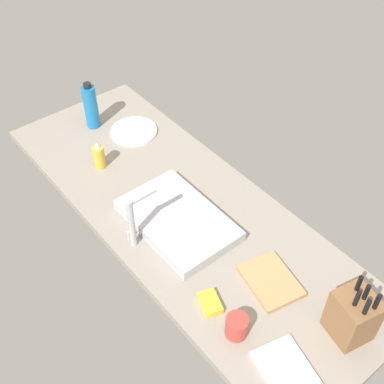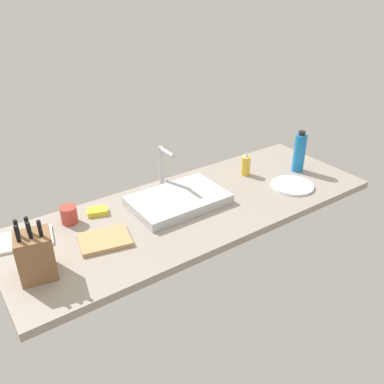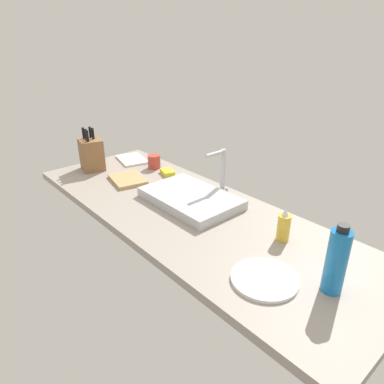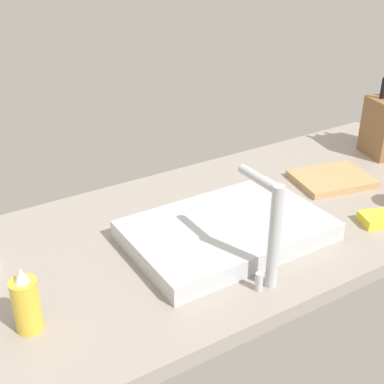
{
  "view_description": "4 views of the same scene",
  "coord_description": "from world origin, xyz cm",
  "px_view_note": "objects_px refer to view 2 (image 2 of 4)",
  "views": [
    {
      "loc": [
        -107.1,
        81.33,
        146.12
      ],
      "look_at": [
        -3.1,
        -2.81,
        13.38
      ],
      "focal_mm": 46.38,
      "sensor_mm": 36.0,
      "label": 1
    },
    {
      "loc": [
        -95.93,
        -135.41,
        102.97
      ],
      "look_at": [
        1.34,
        4.29,
        8.6
      ],
      "focal_mm": 38.25,
      "sensor_mm": 36.0,
      "label": 2
    },
    {
      "loc": [
        103.6,
        -88.66,
        75.46
      ],
      "look_at": [
        -0.35,
        2.64,
        11.65
      ],
      "focal_mm": 32.37,
      "sensor_mm": 36.0,
      "label": 3
    },
    {
      "loc": [
        55.2,
        88.67,
        69.83
      ],
      "look_at": [
        -2.41,
        -4.3,
        11.8
      ],
      "focal_mm": 49.32,
      "sensor_mm": 36.0,
      "label": 4
    }
  ],
  "objects_px": {
    "sink_basin": "(178,200)",
    "water_bottle": "(299,153)",
    "knife_block": "(36,255)",
    "dish_towel": "(26,239)",
    "dish_sponge": "(97,211)",
    "dinner_plate": "(293,185)",
    "soap_bottle": "(246,165)",
    "faucet": "(163,165)",
    "cutting_board": "(105,240)",
    "coffee_mug": "(69,215)"
  },
  "relations": [
    {
      "from": "dish_sponge",
      "to": "coffee_mug",
      "type": "bearing_deg",
      "value": 179.11
    },
    {
      "from": "dish_sponge",
      "to": "water_bottle",
      "type": "bearing_deg",
      "value": -10.88
    },
    {
      "from": "knife_block",
      "to": "coffee_mug",
      "type": "distance_m",
      "value": 0.36
    },
    {
      "from": "dinner_plate",
      "to": "coffee_mug",
      "type": "xyz_separation_m",
      "value": [
        -1.06,
        0.33,
        0.03
      ]
    },
    {
      "from": "knife_block",
      "to": "cutting_board",
      "type": "relative_size",
      "value": 1.16
    },
    {
      "from": "faucet",
      "to": "coffee_mug",
      "type": "relative_size",
      "value": 2.88
    },
    {
      "from": "water_bottle",
      "to": "dish_sponge",
      "type": "bearing_deg",
      "value": 169.12
    },
    {
      "from": "dinner_plate",
      "to": "dish_towel",
      "type": "xyz_separation_m",
      "value": [
        -1.26,
        0.3,
        0.0
      ]
    },
    {
      "from": "sink_basin",
      "to": "coffee_mug",
      "type": "distance_m",
      "value": 0.5
    },
    {
      "from": "sink_basin",
      "to": "dish_sponge",
      "type": "bearing_deg",
      "value": 158.78
    },
    {
      "from": "water_bottle",
      "to": "dinner_plate",
      "type": "height_order",
      "value": "water_bottle"
    },
    {
      "from": "sink_basin",
      "to": "water_bottle",
      "type": "height_order",
      "value": "water_bottle"
    },
    {
      "from": "soap_bottle",
      "to": "knife_block",
      "type": "bearing_deg",
      "value": -170.6
    },
    {
      "from": "faucet",
      "to": "knife_block",
      "type": "distance_m",
      "value": 0.79
    },
    {
      "from": "soap_bottle",
      "to": "dish_sponge",
      "type": "distance_m",
      "value": 0.83
    },
    {
      "from": "dish_towel",
      "to": "dish_sponge",
      "type": "height_order",
      "value": "dish_sponge"
    },
    {
      "from": "dinner_plate",
      "to": "soap_bottle",
      "type": "bearing_deg",
      "value": 113.4
    },
    {
      "from": "cutting_board",
      "to": "sink_basin",
      "type": "bearing_deg",
      "value": 11.36
    },
    {
      "from": "knife_block",
      "to": "dish_towel",
      "type": "height_order",
      "value": "knife_block"
    },
    {
      "from": "dish_sponge",
      "to": "soap_bottle",
      "type": "bearing_deg",
      "value": -5.69
    },
    {
      "from": "sink_basin",
      "to": "dish_towel",
      "type": "distance_m",
      "value": 0.69
    },
    {
      "from": "dinner_plate",
      "to": "faucet",
      "type": "bearing_deg",
      "value": 146.71
    },
    {
      "from": "knife_block",
      "to": "soap_bottle",
      "type": "bearing_deg",
      "value": 21.86
    },
    {
      "from": "soap_bottle",
      "to": "coffee_mug",
      "type": "xyz_separation_m",
      "value": [
        -0.95,
        0.08,
        -0.02
      ]
    },
    {
      "from": "faucet",
      "to": "knife_block",
      "type": "relative_size",
      "value": 0.94
    },
    {
      "from": "faucet",
      "to": "dinner_plate",
      "type": "xyz_separation_m",
      "value": [
        0.55,
        -0.36,
        -0.13
      ]
    },
    {
      "from": "knife_block",
      "to": "soap_bottle",
      "type": "height_order",
      "value": "knife_block"
    },
    {
      "from": "knife_block",
      "to": "water_bottle",
      "type": "relative_size",
      "value": 1.04
    },
    {
      "from": "soap_bottle",
      "to": "dinner_plate",
      "type": "distance_m",
      "value": 0.27
    },
    {
      "from": "cutting_board",
      "to": "dinner_plate",
      "type": "bearing_deg",
      "value": -6.16
    },
    {
      "from": "sink_basin",
      "to": "dinner_plate",
      "type": "bearing_deg",
      "value": -18.26
    },
    {
      "from": "faucet",
      "to": "sink_basin",
      "type": "bearing_deg",
      "value": -98.45
    },
    {
      "from": "dish_towel",
      "to": "dish_sponge",
      "type": "relative_size",
      "value": 2.37
    },
    {
      "from": "water_bottle",
      "to": "faucet",
      "type": "bearing_deg",
      "value": 161.06
    },
    {
      "from": "faucet",
      "to": "water_bottle",
      "type": "xyz_separation_m",
      "value": [
        0.71,
        -0.25,
        -0.02
      ]
    },
    {
      "from": "cutting_board",
      "to": "dish_towel",
      "type": "bearing_deg",
      "value": 143.81
    },
    {
      "from": "dinner_plate",
      "to": "dish_sponge",
      "type": "xyz_separation_m",
      "value": [
        -0.93,
        0.33,
        0.01
      ]
    },
    {
      "from": "cutting_board",
      "to": "knife_block",
      "type": "bearing_deg",
      "value": -168.87
    },
    {
      "from": "soap_bottle",
      "to": "dish_towel",
      "type": "bearing_deg",
      "value": 177.23
    },
    {
      "from": "sink_basin",
      "to": "knife_block",
      "type": "height_order",
      "value": "knife_block"
    },
    {
      "from": "dish_towel",
      "to": "sink_basin",
      "type": "bearing_deg",
      "value": -9.22
    },
    {
      "from": "faucet",
      "to": "coffee_mug",
      "type": "bearing_deg",
      "value": -176.24
    },
    {
      "from": "faucet",
      "to": "soap_bottle",
      "type": "bearing_deg",
      "value": -14.75
    },
    {
      "from": "sink_basin",
      "to": "knife_block",
      "type": "bearing_deg",
      "value": -168.73
    },
    {
      "from": "dinner_plate",
      "to": "coffee_mug",
      "type": "height_order",
      "value": "coffee_mug"
    },
    {
      "from": "knife_block",
      "to": "dinner_plate",
      "type": "bearing_deg",
      "value": 10.14
    },
    {
      "from": "knife_block",
      "to": "coffee_mug",
      "type": "relative_size",
      "value": 3.06
    },
    {
      "from": "faucet",
      "to": "dish_sponge",
      "type": "relative_size",
      "value": 2.5
    },
    {
      "from": "cutting_board",
      "to": "dish_towel",
      "type": "height_order",
      "value": "cutting_board"
    },
    {
      "from": "cutting_board",
      "to": "soap_bottle",
      "type": "distance_m",
      "value": 0.9
    }
  ]
}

